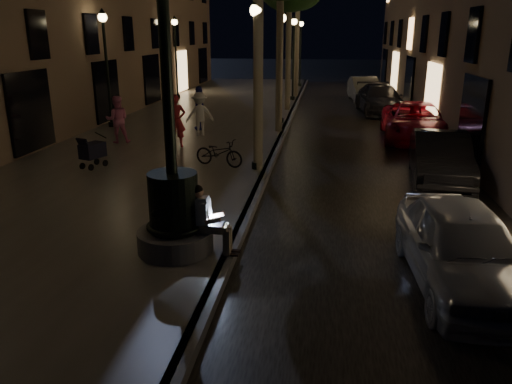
% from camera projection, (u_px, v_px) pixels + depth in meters
% --- Properties ---
extents(ground, '(120.00, 120.00, 0.00)m').
position_uv_depth(ground, '(285.00, 131.00, 21.53)').
color(ground, black).
rests_on(ground, ground).
extents(cobble_lane, '(6.00, 45.00, 0.02)m').
position_uv_depth(cobble_lane, '(356.00, 133.00, 21.13)').
color(cobble_lane, black).
rests_on(cobble_lane, ground).
extents(promenade, '(8.00, 45.00, 0.20)m').
position_uv_depth(promenade, '(195.00, 127.00, 22.01)').
color(promenade, '#646058').
rests_on(promenade, ground).
extents(curb_strip, '(0.25, 45.00, 0.20)m').
position_uv_depth(curb_strip, '(285.00, 129.00, 21.49)').
color(curb_strip, '#59595B').
rests_on(curb_strip, ground).
extents(fountain_lamppost, '(1.40, 1.40, 5.21)m').
position_uv_depth(fountain_lamppost, '(173.00, 199.00, 9.02)').
color(fountain_lamppost, '#59595B').
rests_on(fountain_lamppost, promenade).
extents(seated_man_laptop, '(0.92, 0.31, 1.30)m').
position_uv_depth(seated_man_laptop, '(207.00, 217.00, 9.04)').
color(seated_man_laptop, tan).
rests_on(seated_man_laptop, promenade).
extents(lamp_curb_a, '(0.36, 0.36, 4.81)m').
position_uv_depth(lamp_curb_a, '(256.00, 64.00, 13.97)').
color(lamp_curb_a, black).
rests_on(lamp_curb_a, promenade).
extents(lamp_curb_b, '(0.36, 0.36, 4.81)m').
position_uv_depth(lamp_curb_b, '(281.00, 53.00, 21.52)').
color(lamp_curb_b, black).
rests_on(lamp_curb_b, promenade).
extents(lamp_curb_c, '(0.36, 0.36, 4.81)m').
position_uv_depth(lamp_curb_c, '(294.00, 47.00, 29.06)').
color(lamp_curb_c, black).
rests_on(lamp_curb_c, promenade).
extents(lamp_curb_d, '(0.36, 0.36, 4.81)m').
position_uv_depth(lamp_curb_d, '(301.00, 44.00, 36.60)').
color(lamp_curb_d, black).
rests_on(lamp_curb_d, promenade).
extents(lamp_left_b, '(0.36, 0.36, 4.81)m').
position_uv_depth(lamp_left_b, '(106.00, 54.00, 20.55)').
color(lamp_left_b, black).
rests_on(lamp_left_b, promenade).
extents(lamp_left_c, '(0.36, 0.36, 4.81)m').
position_uv_depth(lamp_left_c, '(176.00, 47.00, 29.98)').
color(lamp_left_c, black).
rests_on(lamp_left_c, promenade).
extents(stroller, '(0.66, 1.04, 1.05)m').
position_uv_depth(stroller, '(92.00, 151.00, 14.82)').
color(stroller, black).
rests_on(stroller, promenade).
extents(car_front, '(1.85, 4.19, 1.40)m').
position_uv_depth(car_front, '(462.00, 247.00, 8.25)').
color(car_front, '#A2A4AA').
rests_on(car_front, ground).
extents(car_second, '(1.91, 4.38, 1.40)m').
position_uv_depth(car_second, '(440.00, 158.00, 14.04)').
color(car_second, black).
rests_on(car_second, ground).
extents(car_third, '(2.70, 5.39, 1.46)m').
position_uv_depth(car_third, '(416.00, 122.00, 19.49)').
color(car_third, maroon).
rests_on(car_third, ground).
extents(car_rear, '(2.51, 5.23, 1.47)m').
position_uv_depth(car_rear, '(380.00, 99.00, 26.00)').
color(car_rear, '#333338').
rests_on(car_rear, ground).
extents(car_fifth, '(1.94, 4.56, 1.46)m').
position_uv_depth(car_fifth, '(364.00, 89.00, 30.63)').
color(car_fifth, '#979893').
rests_on(car_fifth, ground).
extents(pedestrian_red, '(0.79, 0.66, 1.84)m').
position_uv_depth(pedestrian_red, '(176.00, 121.00, 17.45)').
color(pedestrian_red, '#AA222B').
rests_on(pedestrian_red, promenade).
extents(pedestrian_pink, '(1.00, 0.90, 1.70)m').
position_uv_depth(pedestrian_pink, '(117.00, 120.00, 18.14)').
color(pedestrian_pink, pink).
rests_on(pedestrian_pink, promenade).
extents(pedestrian_white, '(1.25, 1.03, 1.69)m').
position_uv_depth(pedestrian_white, '(200.00, 114.00, 19.37)').
color(pedestrian_white, white).
rests_on(pedestrian_white, promenade).
extents(pedestrian_blue, '(0.87, 1.13, 1.79)m').
position_uv_depth(pedestrian_blue, '(199.00, 108.00, 20.60)').
color(pedestrian_blue, '#292D99').
rests_on(pedestrian_blue, promenade).
extents(bicycle, '(1.67, 0.99, 0.83)m').
position_uv_depth(bicycle, '(219.00, 153.00, 15.06)').
color(bicycle, black).
rests_on(bicycle, promenade).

